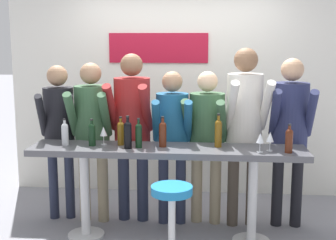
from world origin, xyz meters
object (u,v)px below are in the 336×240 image
object	(u,v)px
person_left	(92,125)
wine_bottle_2	(289,139)
bar_stool	(172,214)
wine_bottle_6	(65,133)
wine_bottle_1	(92,133)
wine_bottle_4	(139,134)
person_right	(245,117)
wine_bottle_7	(128,134)
person_center	(172,131)
person_far_right	(290,124)
wine_glass_2	(270,138)
tasting_table	(167,163)
wine_glass_1	(103,132)
person_center_left	(132,119)
person_center_right	(207,131)
wine_bottle_3	(121,132)
person_far_left	(59,124)
wine_glass_0	(260,139)
wine_bottle_0	(163,133)

from	to	relation	value
person_left	wine_bottle_2	bearing A→B (deg)	-16.38
bar_stool	wine_bottle_6	xyz separation A→B (m)	(-1.08, 0.57, 0.56)
wine_bottle_1	wine_bottle_4	world-z (taller)	wine_bottle_4
person_right	wine_bottle_7	distance (m)	1.22
person_center	person_far_right	size ratio (longest dim) A/B	0.92
person_center	wine_glass_2	world-z (taller)	person_center
tasting_table	wine_glass_1	world-z (taller)	wine_glass_1
person_center_left	wine_bottle_4	bearing A→B (deg)	-70.45
person_left	person_center_right	world-z (taller)	person_left
wine_bottle_4	bar_stool	bearing A→B (deg)	-55.72
tasting_table	bar_stool	world-z (taller)	tasting_table
wine_bottle_2	wine_glass_1	bearing A→B (deg)	174.15
wine_bottle_7	wine_glass_1	size ratio (longest dim) A/B	1.75
wine_bottle_7	wine_glass_2	bearing A→B (deg)	0.78
wine_bottle_3	wine_glass_2	distance (m)	1.41
person_right	wine_bottle_7	bearing A→B (deg)	-164.63
person_far_left	person_center	world-z (taller)	person_far_left
person_center_right	person_center_left	bearing A→B (deg)	-171.85
wine_glass_0	wine_glass_2	bearing A→B (deg)	32.24
wine_bottle_2	person_center_left	bearing A→B (deg)	159.46
bar_stool	wine_bottle_4	bearing A→B (deg)	124.28
wine_bottle_1	wine_bottle_6	xyz separation A→B (m)	(-0.27, 0.01, -0.00)
wine_bottle_0	wine_bottle_6	distance (m)	0.95
bar_stool	wine_bottle_0	xyz separation A→B (m)	(-0.13, 0.58, 0.58)
wine_bottle_3	person_center_left	bearing A→B (deg)	83.78
person_center	person_center_left	bearing A→B (deg)	168.71
wine_bottle_2	person_right	bearing A→B (deg)	124.35
bar_stool	wine_bottle_3	xyz separation A→B (m)	(-0.54, 0.62, 0.57)
person_center_right	wine_bottle_3	world-z (taller)	person_center_right
person_center_right	wine_bottle_4	distance (m)	0.81
person_center_left	wine_bottle_4	xyz separation A→B (m)	(0.14, -0.49, -0.06)
wine_bottle_3	wine_bottle_6	size ratio (longest dim) A/B	1.08
person_left	wine_bottle_3	distance (m)	0.50
bar_stool	person_left	distance (m)	1.44
person_far_right	wine_bottle_6	world-z (taller)	person_far_right
wine_bottle_0	wine_bottle_2	distance (m)	1.16
person_right	wine_bottle_3	bearing A→B (deg)	-171.87
person_far_left	wine_bottle_2	distance (m)	2.36
person_left	wine_bottle_7	world-z (taller)	person_left
person_center_right	wine_glass_2	xyz separation A→B (m)	(0.58, -0.51, 0.05)
tasting_table	person_right	distance (m)	0.94
person_right	wine_bottle_3	xyz separation A→B (m)	(-1.20, -0.36, -0.11)
person_far_left	wine_glass_2	size ratio (longest dim) A/B	9.40
person_left	person_center_left	distance (m)	0.42
person_right	bar_stool	bearing A→B (deg)	-132.51
person_center	person_center_right	size ratio (longest dim) A/B	1.00
bar_stool	person_center_left	distance (m)	1.30
person_left	wine_bottle_6	xyz separation A→B (m)	(-0.17, -0.38, -0.01)
person_left	wine_glass_0	world-z (taller)	person_left
wine_bottle_0	wine_bottle_2	world-z (taller)	wine_bottle_0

